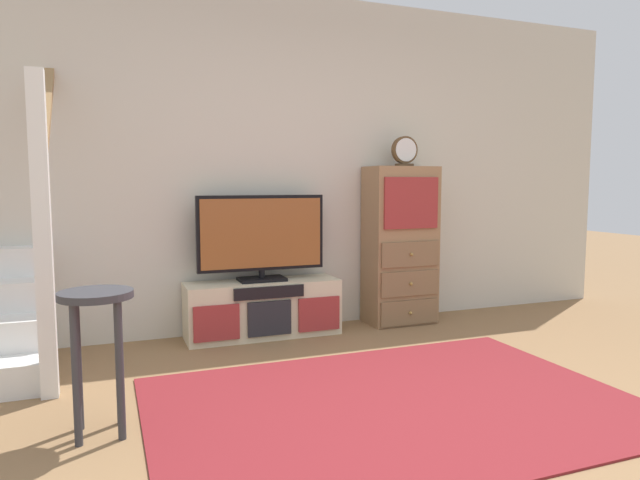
% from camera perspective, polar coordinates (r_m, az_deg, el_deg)
% --- Properties ---
extents(ground_plane, '(20.00, 20.00, 0.00)m').
position_cam_1_polar(ground_plane, '(2.73, 14.09, -20.34)').
color(ground_plane, olive).
extents(back_wall, '(6.40, 0.12, 2.70)m').
position_cam_1_polar(back_wall, '(4.68, -3.23, 7.69)').
color(back_wall, beige).
rests_on(back_wall, ground_plane).
extents(area_rug, '(2.60, 1.80, 0.01)m').
position_cam_1_polar(area_rug, '(3.19, 7.63, -16.13)').
color(area_rug, maroon).
rests_on(area_rug, ground_plane).
extents(media_console, '(1.19, 0.38, 0.43)m').
position_cam_1_polar(media_console, '(4.44, -5.79, -6.94)').
color(media_console, beige).
rests_on(media_console, ground_plane).
extents(television, '(1.00, 0.22, 0.67)m').
position_cam_1_polar(television, '(4.38, -5.95, 0.45)').
color(television, black).
rests_on(television, media_console).
extents(side_cabinet, '(0.58, 0.38, 1.33)m').
position_cam_1_polar(side_cabinet, '(4.83, 8.14, -0.56)').
color(side_cabinet, '#93704C').
rests_on(side_cabinet, ground_plane).
extents(desk_clock, '(0.23, 0.08, 0.25)m').
position_cam_1_polar(desk_clock, '(4.81, 8.57, 8.87)').
color(desk_clock, '#4C3823').
rests_on(desk_clock, side_cabinet).
extents(bar_stool_near, '(0.34, 0.34, 0.69)m').
position_cam_1_polar(bar_stool_near, '(2.86, -21.67, -8.29)').
color(bar_stool_near, '#333338').
rests_on(bar_stool_near, ground_plane).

